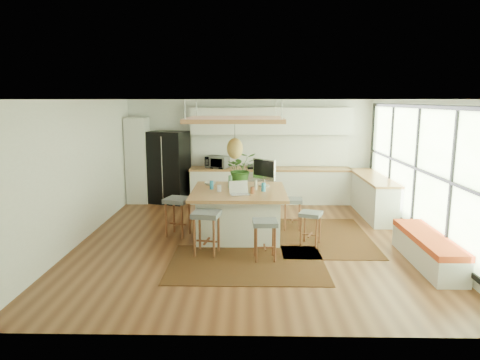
{
  "coord_description": "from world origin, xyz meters",
  "views": [
    {
      "loc": [
        -0.03,
        -8.11,
        2.69
      ],
      "look_at": [
        -0.2,
        0.5,
        1.1
      ],
      "focal_mm": 32.4,
      "sensor_mm": 36.0,
      "label": 1
    }
  ],
  "objects_px": {
    "stool_right_back": "(292,213)",
    "microwave": "(217,161)",
    "stool_near_left": "(207,235)",
    "stool_right_front": "(310,227)",
    "stool_near_right": "(265,240)",
    "monitor": "(264,174)",
    "fridge": "(169,168)",
    "island": "(239,213)",
    "laptop": "(240,189)",
    "island_plant": "(241,172)",
    "stool_left_side": "(178,218)"
  },
  "relations": [
    {
      "from": "microwave",
      "to": "stool_right_front",
      "type": "bearing_deg",
      "value": -38.65
    },
    {
      "from": "stool_right_front",
      "to": "stool_left_side",
      "type": "xyz_separation_m",
      "value": [
        -2.58,
        0.54,
        0.0
      ]
    },
    {
      "from": "monitor",
      "to": "microwave",
      "type": "distance_m",
      "value": 2.68
    },
    {
      "from": "laptop",
      "to": "island_plant",
      "type": "distance_m",
      "value": 0.99
    },
    {
      "from": "stool_near_left",
      "to": "stool_left_side",
      "type": "bearing_deg",
      "value": 122.48
    },
    {
      "from": "stool_near_right",
      "to": "stool_right_back",
      "type": "height_order",
      "value": "stool_near_right"
    },
    {
      "from": "monitor",
      "to": "fridge",
      "type": "bearing_deg",
      "value": -179.34
    },
    {
      "from": "fridge",
      "to": "island_plant",
      "type": "height_order",
      "value": "fridge"
    },
    {
      "from": "stool_right_front",
      "to": "stool_left_side",
      "type": "height_order",
      "value": "stool_left_side"
    },
    {
      "from": "fridge",
      "to": "stool_right_front",
      "type": "distance_m",
      "value": 4.78
    },
    {
      "from": "fridge",
      "to": "stool_near_left",
      "type": "height_order",
      "value": "fridge"
    },
    {
      "from": "stool_near_right",
      "to": "microwave",
      "type": "xyz_separation_m",
      "value": [
        -1.11,
        4.22,
        0.76
      ]
    },
    {
      "from": "stool_right_back",
      "to": "laptop",
      "type": "distance_m",
      "value": 1.55
    },
    {
      "from": "island",
      "to": "stool_near_right",
      "type": "relative_size",
      "value": 2.67
    },
    {
      "from": "fridge",
      "to": "stool_near_right",
      "type": "xyz_separation_m",
      "value": [
        2.39,
        -4.2,
        -0.57
      ]
    },
    {
      "from": "island",
      "to": "stool_near_left",
      "type": "distance_m",
      "value": 1.24
    },
    {
      "from": "stool_near_left",
      "to": "stool_right_front",
      "type": "xyz_separation_m",
      "value": [
        1.9,
        0.52,
        0.0
      ]
    },
    {
      "from": "stool_right_back",
      "to": "microwave",
      "type": "bearing_deg",
      "value": 125.69
    },
    {
      "from": "fridge",
      "to": "monitor",
      "type": "relative_size",
      "value": 3.06
    },
    {
      "from": "island",
      "to": "stool_left_side",
      "type": "relative_size",
      "value": 2.38
    },
    {
      "from": "stool_near_left",
      "to": "laptop",
      "type": "relative_size",
      "value": 2.03
    },
    {
      "from": "monitor",
      "to": "microwave",
      "type": "height_order",
      "value": "monitor"
    },
    {
      "from": "stool_near_right",
      "to": "stool_near_left",
      "type": "bearing_deg",
      "value": 166.63
    },
    {
      "from": "stool_left_side",
      "to": "stool_right_front",
      "type": "bearing_deg",
      "value": -11.9
    },
    {
      "from": "island_plant",
      "to": "stool_right_back",
      "type": "bearing_deg",
      "value": -6.33
    },
    {
      "from": "fridge",
      "to": "microwave",
      "type": "xyz_separation_m",
      "value": [
        1.28,
        0.01,
        0.19
      ]
    },
    {
      "from": "stool_near_left",
      "to": "stool_right_back",
      "type": "distance_m",
      "value": 2.27
    },
    {
      "from": "microwave",
      "to": "island",
      "type": "bearing_deg",
      "value": -56.15
    },
    {
      "from": "stool_near_right",
      "to": "microwave",
      "type": "height_order",
      "value": "microwave"
    },
    {
      "from": "laptop",
      "to": "microwave",
      "type": "bearing_deg",
      "value": 87.62
    },
    {
      "from": "stool_right_front",
      "to": "laptop",
      "type": "xyz_separation_m",
      "value": [
        -1.32,
        0.15,
        0.7
      ]
    },
    {
      "from": "stool_near_right",
      "to": "stool_left_side",
      "type": "height_order",
      "value": "stool_left_side"
    },
    {
      "from": "stool_near_left",
      "to": "stool_right_back",
      "type": "bearing_deg",
      "value": 42.83
    },
    {
      "from": "stool_left_side",
      "to": "island_plant",
      "type": "height_order",
      "value": "island_plant"
    },
    {
      "from": "stool_near_left",
      "to": "monitor",
      "type": "bearing_deg",
      "value": 55.81
    },
    {
      "from": "stool_near_left",
      "to": "stool_right_front",
      "type": "bearing_deg",
      "value": 15.45
    },
    {
      "from": "island",
      "to": "stool_right_back",
      "type": "xyz_separation_m",
      "value": [
        1.12,
        0.43,
        -0.11
      ]
    },
    {
      "from": "laptop",
      "to": "island_plant",
      "type": "xyz_separation_m",
      "value": [
        0.01,
        0.98,
        0.15
      ]
    },
    {
      "from": "stool_right_back",
      "to": "monitor",
      "type": "relative_size",
      "value": 1.08
    },
    {
      "from": "fridge",
      "to": "stool_right_front",
      "type": "height_order",
      "value": "fridge"
    },
    {
      "from": "fridge",
      "to": "stool_right_front",
      "type": "xyz_separation_m",
      "value": [
        3.27,
        -3.44,
        -0.57
      ]
    },
    {
      "from": "stool_near_left",
      "to": "island",
      "type": "bearing_deg",
      "value": 63.84
    },
    {
      "from": "island",
      "to": "stool_near_right",
      "type": "bearing_deg",
      "value": -70.63
    },
    {
      "from": "laptop",
      "to": "stool_near_left",
      "type": "bearing_deg",
      "value": -143.96
    },
    {
      "from": "stool_near_right",
      "to": "monitor",
      "type": "bearing_deg",
      "value": 88.76
    },
    {
      "from": "stool_near_left",
      "to": "monitor",
      "type": "relative_size",
      "value": 1.26
    },
    {
      "from": "stool_left_side",
      "to": "island_plant",
      "type": "distance_m",
      "value": 1.63
    },
    {
      "from": "stool_left_side",
      "to": "monitor",
      "type": "distance_m",
      "value": 1.99
    },
    {
      "from": "microwave",
      "to": "fridge",
      "type": "bearing_deg",
      "value": -157.93
    },
    {
      "from": "fridge",
      "to": "stool_right_back",
      "type": "distance_m",
      "value": 3.92
    }
  ]
}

